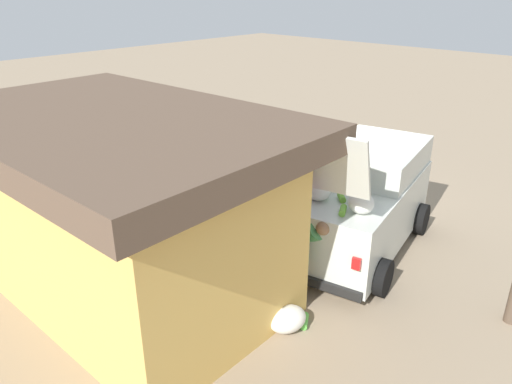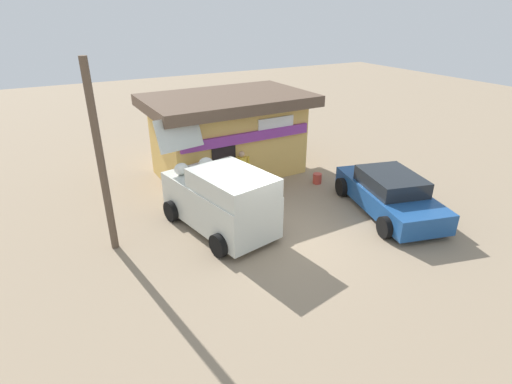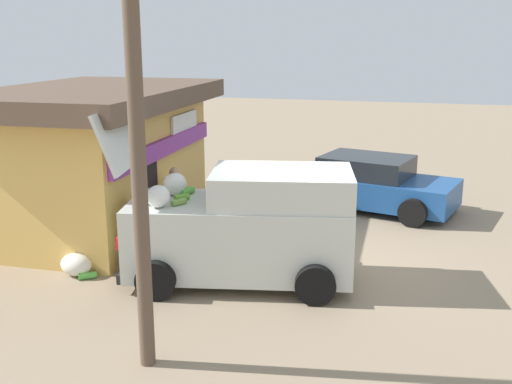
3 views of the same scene
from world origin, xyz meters
name	(u,v)px [view 2 (image 2 of 3)]	position (x,y,z in m)	size (l,w,h in m)	color
ground_plane	(269,235)	(0.00, 0.00, 0.00)	(60.00, 60.00, 0.00)	gray
storefront_bar	(228,133)	(1.05, 5.07, 1.64)	(6.30, 4.13, 3.12)	#E0B259
delivery_van	(221,199)	(-1.06, 1.04, 0.99)	(2.68, 4.43, 2.99)	silver
parked_sedan	(389,194)	(4.21, -0.49, 0.62)	(2.97, 4.63, 1.31)	#1E4C8C
vendor_standing	(242,169)	(0.66, 3.10, 0.90)	(0.56, 0.39, 1.56)	#726047
customer_bending	(196,181)	(-1.16, 2.90, 0.88)	(0.82, 0.65, 1.42)	navy
unloaded_banana_pile	(172,190)	(-1.67, 4.04, 0.19)	(0.66, 0.81, 0.40)	silver
paint_bucket	(317,178)	(3.53, 2.46, 0.19)	(0.33, 0.33, 0.39)	#BF3F33
utility_pole	(101,161)	(-4.13, 1.49, 2.56)	(0.20, 0.20, 5.13)	brown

